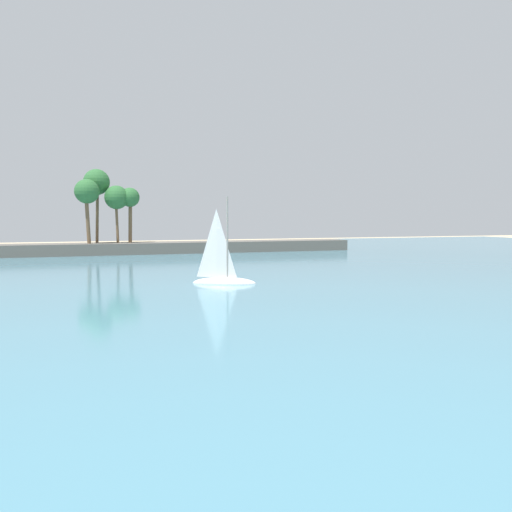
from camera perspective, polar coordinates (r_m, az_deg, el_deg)
sea at (r=64.92m, az=-16.46°, el=-1.00°), size 220.00×117.15×0.06m
palm_headland at (r=83.20m, az=-19.07°, el=2.32°), size 82.97×6.58×13.14m
sailboat_near_shore at (r=45.50m, az=-3.62°, el=-2.08°), size 5.74×3.89×8.06m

